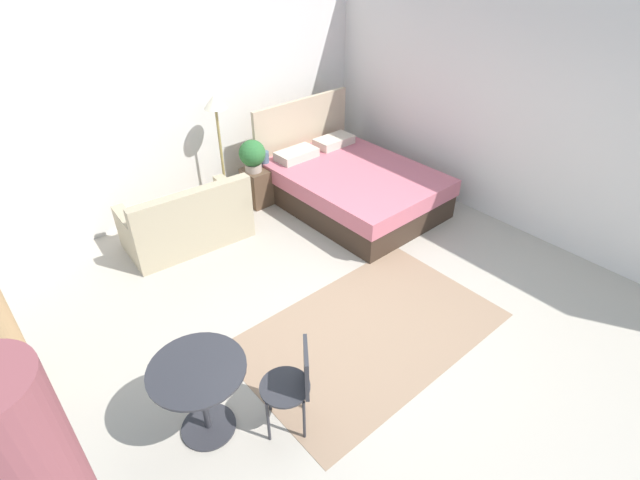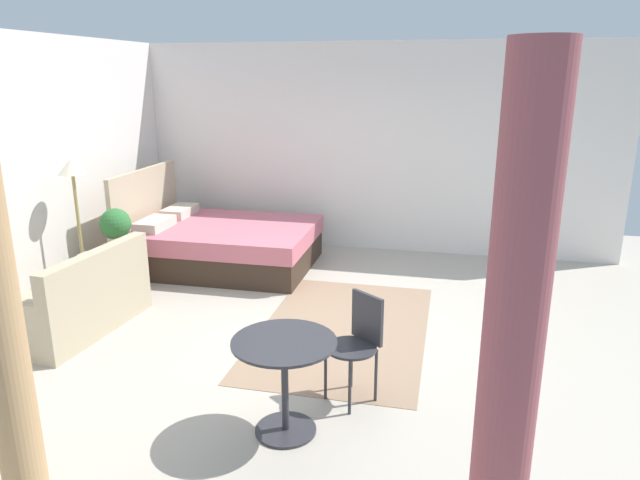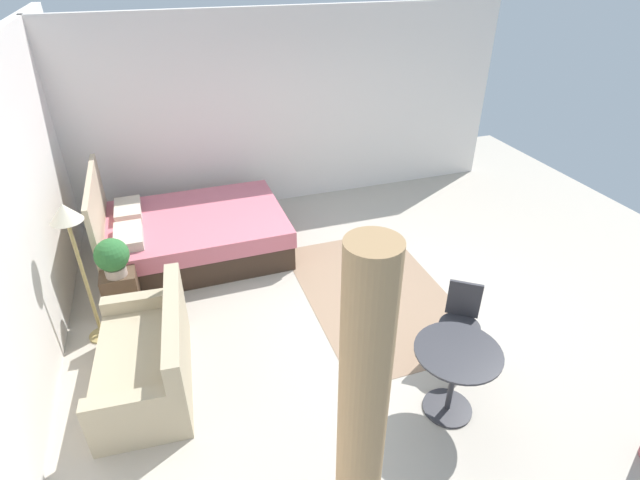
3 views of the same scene
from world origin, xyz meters
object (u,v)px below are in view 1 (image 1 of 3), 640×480
nightstand (261,185)px  balcony_table (200,387)px  potted_plant (252,155)px  bed (350,185)px  cafe_chair_near_window (295,381)px  vase (265,158)px  couch (188,223)px  floor_lamp (217,116)px

nightstand → balcony_table: (-2.43, -2.71, 0.24)m
nightstand → potted_plant: 0.50m
bed → potted_plant: bed is taller
potted_plant → cafe_chair_near_window: potted_plant is taller
vase → balcony_table: size_ratio=0.28×
couch → floor_lamp: (0.84, 0.49, 1.01)m
couch → potted_plant: size_ratio=3.48×
floor_lamp → cafe_chair_near_window: (-1.44, -3.38, -0.78)m
couch → nightstand: bearing=11.2°
nightstand → vase: (0.12, 0.04, 0.36)m
vase → cafe_chair_near_window: 3.75m
couch → vase: 1.45m
bed → couch: size_ratio=1.50×
couch → cafe_chair_near_window: size_ratio=1.81×
floor_lamp → balcony_table: 3.66m
vase → balcony_table: vase is taller
nightstand → vase: size_ratio=2.57×
bed → potted_plant: (-0.99, 0.86, 0.44)m
nightstand → balcony_table: size_ratio=0.71×
bed → potted_plant: size_ratio=5.23×
vase → floor_lamp: bearing=159.9°
couch → balcony_table: size_ratio=2.09×
potted_plant → balcony_table: (-2.33, -2.71, -0.26)m
potted_plant → floor_lamp: floor_lamp is taller
couch → nightstand: couch is taller
bed → couch: bearing=164.0°
couch → vase: size_ratio=7.56×
bed → cafe_chair_near_window: (-2.76, -2.27, 0.20)m
bed → cafe_chair_near_window: size_ratio=2.72×
couch → bed: bearing=-16.0°
balcony_table → vase: bearing=47.2°
couch → balcony_table: bearing=-115.3°
potted_plant → vase: (0.22, 0.05, -0.14)m
potted_plant → cafe_chair_near_window: bearing=-119.4°
couch → floor_lamp: size_ratio=0.97×
potted_plant → balcony_table: size_ratio=0.60×
nightstand → cafe_chair_near_window: bearing=-120.8°
bed → balcony_table: 3.81m
potted_plant → floor_lamp: bearing=142.7°
vase → cafe_chair_near_window: cafe_chair_near_window is taller
bed → cafe_chair_near_window: bearing=-140.6°
potted_plant → vase: bearing=12.0°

